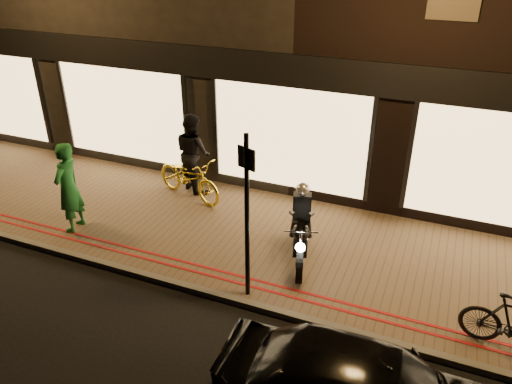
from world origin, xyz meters
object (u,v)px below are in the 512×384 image
motorcycle (301,232)px  sign_post (247,211)px  bicycle_gold (189,178)px  person_green (68,188)px

motorcycle → sign_post: (-0.52, -1.36, 1.06)m
motorcycle → bicycle_gold: (-3.21, 1.41, -0.10)m
motorcycle → person_green: size_ratio=0.97×
motorcycle → bicycle_gold: 3.51m
sign_post → bicycle_gold: (-2.70, 2.77, -1.16)m
sign_post → bicycle_gold: sign_post is taller
motorcycle → bicycle_gold: bearing=139.5°
motorcycle → person_green: person_green is taller
sign_post → motorcycle: bearing=69.3°
sign_post → bicycle_gold: bearing=134.2°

